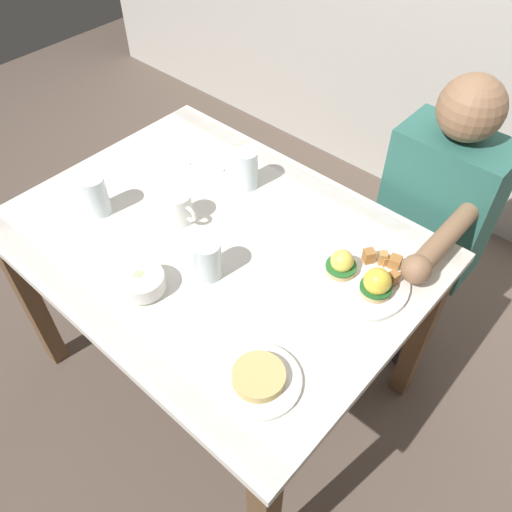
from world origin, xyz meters
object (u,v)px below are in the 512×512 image
(coffee_mug, at_px, (179,207))
(water_glass_near, at_px, (207,261))
(water_glass_far, at_px, (246,171))
(eggs_benedict_plate, at_px, (362,277))
(side_plate, at_px, (259,379))
(water_glass_extra, at_px, (96,198))
(fork, at_px, (200,165))
(dining_table, at_px, (216,262))
(fruit_bowl, at_px, (142,282))
(diner_person, at_px, (432,219))

(coffee_mug, relative_size, water_glass_near, 0.98)
(coffee_mug, distance_m, water_glass_far, 0.26)
(eggs_benedict_plate, height_order, side_plate, eggs_benedict_plate)
(eggs_benedict_plate, xyz_separation_m, water_glass_extra, (-0.76, -0.29, 0.03))
(fork, height_order, water_glass_extra, water_glass_extra)
(dining_table, height_order, fruit_bowl, fruit_bowl)
(side_plate, bearing_deg, coffee_mug, 154.89)
(fruit_bowl, height_order, side_plate, fruit_bowl)
(fruit_bowl, xyz_separation_m, water_glass_far, (-0.09, 0.51, 0.03))
(dining_table, bearing_deg, fork, 142.67)
(fork, bearing_deg, coffee_mug, -56.10)
(water_glass_far, relative_size, diner_person, 0.11)
(eggs_benedict_plate, relative_size, fork, 1.78)
(fork, bearing_deg, side_plate, -34.73)
(fruit_bowl, distance_m, water_glass_near, 0.18)
(dining_table, xyz_separation_m, coffee_mug, (-0.13, -0.01, 0.16))
(dining_table, bearing_deg, fruit_bowl, -90.77)
(fruit_bowl, height_order, diner_person, diner_person)
(water_glass_far, bearing_deg, dining_table, -68.60)
(water_glass_near, distance_m, water_glass_extra, 0.43)
(fruit_bowl, distance_m, coffee_mug, 0.28)
(dining_table, height_order, water_glass_far, water_glass_far)
(fruit_bowl, height_order, water_glass_extra, water_glass_extra)
(water_glass_near, bearing_deg, diner_person, 65.85)
(dining_table, bearing_deg, water_glass_far, 111.40)
(dining_table, xyz_separation_m, side_plate, (0.41, -0.26, 0.12))
(fruit_bowl, bearing_deg, side_plate, -0.12)
(water_glass_far, xyz_separation_m, water_glass_extra, (-0.25, -0.40, -0.00))
(dining_table, relative_size, eggs_benedict_plate, 4.44)
(eggs_benedict_plate, xyz_separation_m, coffee_mug, (-0.55, -0.15, 0.02))
(water_glass_far, bearing_deg, coffee_mug, -97.77)
(water_glass_far, height_order, diner_person, diner_person)
(fork, height_order, water_glass_far, water_glass_far)
(dining_table, bearing_deg, eggs_benedict_plate, 18.57)
(dining_table, bearing_deg, side_plate, -32.84)
(water_glass_extra, distance_m, diner_person, 1.07)
(fruit_bowl, xyz_separation_m, water_glass_near, (0.09, 0.16, 0.02))
(dining_table, distance_m, water_glass_extra, 0.41)
(water_glass_far, height_order, side_plate, water_glass_far)
(water_glass_near, relative_size, diner_person, 0.10)
(side_plate, bearing_deg, eggs_benedict_plate, 89.02)
(eggs_benedict_plate, xyz_separation_m, water_glass_far, (-0.51, 0.10, 0.03))
(dining_table, distance_m, fork, 0.37)
(dining_table, height_order, fork, fork)
(eggs_benedict_plate, xyz_separation_m, fork, (-0.70, 0.08, -0.02))
(fork, bearing_deg, dining_table, -37.33)
(coffee_mug, bearing_deg, fruit_bowl, -63.34)
(water_glass_far, height_order, water_glass_extra, water_glass_far)
(fork, relative_size, diner_person, 0.13)
(water_glass_far, xyz_separation_m, side_plate, (0.50, -0.51, -0.04))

